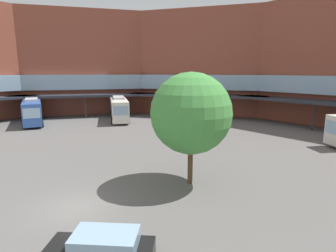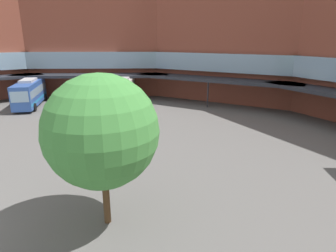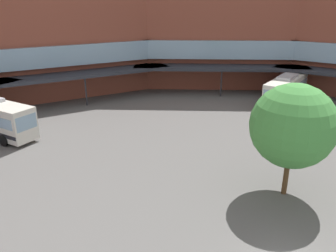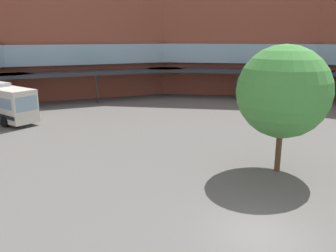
# 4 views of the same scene
# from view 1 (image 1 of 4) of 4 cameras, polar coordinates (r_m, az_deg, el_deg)

# --- Properties ---
(ground_plane) EXTENTS (129.84, 129.84, 0.00)m
(ground_plane) POSITION_cam_1_polar(r_m,az_deg,el_deg) (18.04, -18.48, -15.58)
(ground_plane) COLOR #605E5B
(station_building) EXTENTS (88.76, 51.18, 18.80)m
(station_building) POSITION_cam_1_polar(r_m,az_deg,el_deg) (36.02, 12.31, 12.50)
(station_building) COLOR brown
(station_building) RESTS_ON ground
(bus_1) EXTENTS (10.13, 7.65, 3.90)m
(bus_1) POSITION_cam_1_polar(r_m,az_deg,el_deg) (47.33, -26.05, 2.78)
(bus_1) COLOR #2D519E
(bus_1) RESTS_ON ground
(bus_2) EXTENTS (10.54, 10.35, 3.85)m
(bus_2) POSITION_cam_1_polar(r_m,az_deg,el_deg) (47.13, -10.07, 3.69)
(bus_2) COLOR silver
(bus_2) RESTS_ON ground
(parked_car) EXTENTS (4.72, 3.70, 1.53)m
(parked_car) POSITION_cam_1_polar(r_m,az_deg,el_deg) (12.76, -13.49, -23.59)
(parked_car) COLOR black
(parked_car) RESTS_ON ground
(plaza_tree) EXTENTS (5.66, 5.66, 7.93)m
(plaza_tree) POSITION_cam_1_polar(r_m,az_deg,el_deg) (19.19, 4.74, 2.58)
(plaza_tree) COLOR brown
(plaza_tree) RESTS_ON ground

